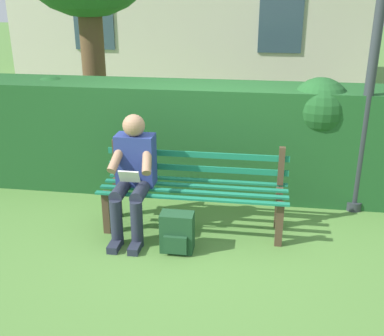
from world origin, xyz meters
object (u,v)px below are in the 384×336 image
object	(u,v)px
park_bench	(194,188)
person_seated	(133,172)
lamp_post	(382,0)
backpack	(177,233)

from	to	relation	value
park_bench	person_seated	distance (m)	0.64
park_bench	person_seated	size ratio (longest dim) A/B	1.56
person_seated	lamp_post	world-z (taller)	lamp_post
lamp_post	park_bench	bearing A→B (deg)	21.54
backpack	lamp_post	size ratio (longest dim) A/B	0.12
park_bench	lamp_post	bearing A→B (deg)	-158.46
person_seated	lamp_post	xyz separation A→B (m)	(-2.30, -0.84, 1.59)
lamp_post	person_seated	bearing A→B (deg)	20.17
backpack	park_bench	bearing A→B (deg)	-100.58
person_seated	lamp_post	distance (m)	2.92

